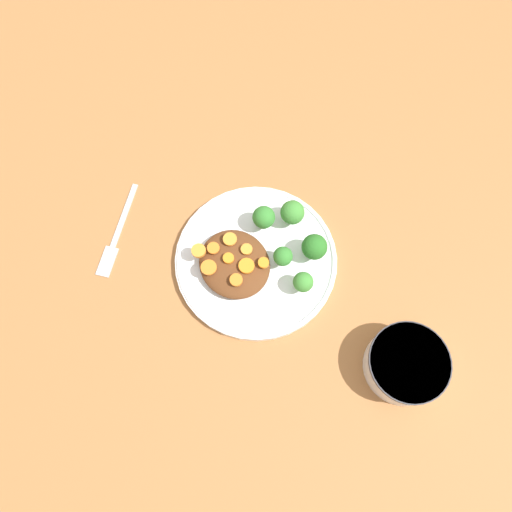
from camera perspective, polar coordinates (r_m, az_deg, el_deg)
ground_plane at (r=0.87m, az=-0.00°, el=-0.67°), size 4.00×4.00×0.00m
plate at (r=0.86m, az=-0.00°, el=-0.45°), size 0.28×0.28×0.02m
dip_bowl at (r=0.83m, az=16.77°, el=-11.75°), size 0.13×0.13×0.06m
stew_mound at (r=0.84m, az=-2.47°, el=-0.89°), size 0.13×0.12×0.03m
broccoli_floret_0 at (r=0.82m, az=5.41°, el=-3.01°), size 0.03×0.03×0.05m
broccoli_floret_1 at (r=0.86m, az=4.18°, el=4.96°), size 0.04×0.04×0.05m
broccoli_floret_2 at (r=0.84m, az=6.69°, el=1.02°), size 0.04×0.04×0.06m
broccoli_floret_3 at (r=0.85m, az=0.89°, el=4.41°), size 0.04×0.04×0.05m
broccoli_floret_4 at (r=0.83m, az=3.09°, el=-0.08°), size 0.03×0.03×0.05m
carrot_slice_0 at (r=0.82m, az=1.09°, el=-0.64°), size 0.02×0.02×0.01m
carrot_slice_1 at (r=0.82m, az=-5.43°, el=-1.31°), size 0.03×0.03×0.00m
carrot_slice_2 at (r=0.83m, az=-1.09°, el=0.77°), size 0.02×0.02×0.00m
carrot_slice_3 at (r=0.82m, az=-1.09°, el=-1.14°), size 0.03×0.03×0.01m
carrot_slice_4 at (r=0.84m, az=-4.90°, el=0.90°), size 0.02×0.02×0.00m
carrot_slice_5 at (r=0.84m, az=-3.00°, el=1.93°), size 0.02×0.02×0.00m
carrot_slice_6 at (r=0.81m, az=-2.28°, el=-2.75°), size 0.02×0.02×0.01m
carrot_slice_7 at (r=0.83m, az=-3.17°, el=-0.27°), size 0.02×0.02×0.01m
carrot_slice_8 at (r=0.84m, az=-6.58°, el=0.60°), size 0.02×0.02×0.01m
fork at (r=0.92m, az=-15.75°, el=1.99°), size 0.13×0.15×0.01m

